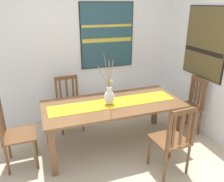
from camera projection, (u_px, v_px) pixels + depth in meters
The scene contains 11 objects.
ground_plane at pixel (115, 176), 2.97m from camera, with size 6.40×6.40×0.03m, color beige.
wall_back at pixel (80, 47), 4.11m from camera, with size 6.40×0.12×2.70m, color white.
dining_table at pixel (113, 109), 3.38m from camera, with size 2.05×0.93×0.72m.
table_runner at pixel (113, 103), 3.34m from camera, with size 1.89×0.36×0.01m, color gold.
centerpiece_vase at pixel (109, 96), 3.25m from camera, with size 0.25×0.32×0.74m.
chair_0 at pixel (69, 102), 3.96m from camera, with size 0.43×0.43×0.92m.
chair_1 at pixel (173, 139), 2.85m from camera, with size 0.45×0.45×0.98m.
chair_2 at pixel (14, 132), 2.98m from camera, with size 0.42×0.42×0.98m.
chair_3 at pixel (189, 104), 3.84m from camera, with size 0.45×0.45×0.95m.
painting_on_back_wall at pixel (107, 36), 4.14m from camera, with size 1.00×0.05×1.17m.
painting_on_side_wall at pixel (205, 43), 3.61m from camera, with size 0.05×0.92×1.12m.
Camera 1 is at (-0.82, -2.22, 2.10)m, focal length 36.27 mm.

